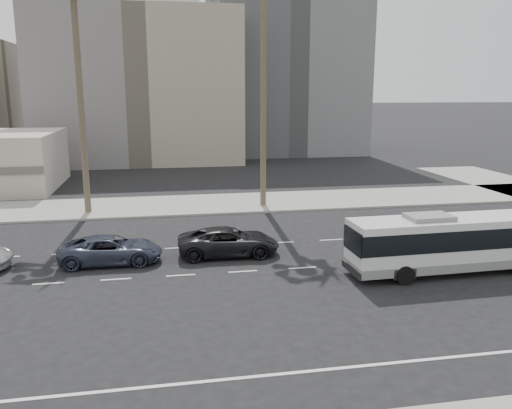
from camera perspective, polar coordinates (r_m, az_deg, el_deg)
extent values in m
plane|color=black|center=(27.10, 11.26, -6.46)|extent=(700.00, 700.00, 0.00)
cube|color=gray|center=(41.36, 3.41, 0.40)|extent=(120.00, 7.00, 0.15)
cube|color=gray|center=(68.82, -12.61, 12.37)|extent=(24.00, 18.00, 18.00)
cube|color=#4F5052|center=(77.95, 2.85, 15.55)|extent=(20.00, 20.00, 26.00)
cube|color=silver|center=(274.22, -9.10, 14.99)|extent=(42.00, 42.00, 44.00)
cube|color=slate|center=(260.95, 1.84, 18.14)|extent=(26.00, 26.00, 70.00)
cube|color=slate|center=(295.54, 5.49, 16.44)|extent=(22.00, 22.00, 60.00)
cube|color=silver|center=(26.77, 20.68, -3.74)|extent=(10.19, 2.49, 2.27)
cube|color=black|center=(26.70, 20.73, -3.11)|extent=(10.25, 2.55, 0.96)
cube|color=slate|center=(27.06, 20.52, -5.78)|extent=(10.21, 2.53, 0.44)
cube|color=slate|center=(25.83, 18.39, -1.34)|extent=(2.13, 1.45, 0.26)
cylinder|color=black|center=(29.71, 24.78, -4.82)|extent=(0.87, 0.26, 0.87)
cylinder|color=black|center=(24.78, 15.86, -7.43)|extent=(0.87, 0.26, 0.87)
cylinder|color=black|center=(26.69, 13.76, -5.88)|extent=(0.87, 0.26, 0.87)
imported|color=black|center=(27.90, -3.01, -4.07)|extent=(2.63, 5.44, 1.49)
imported|color=#31374A|center=(27.60, -15.59, -4.78)|extent=(2.40, 5.12, 1.42)
cylinder|color=brown|center=(38.63, 0.82, 12.98)|extent=(0.50, 0.50, 18.11)
cylinder|color=brown|center=(38.23, -18.63, 10.34)|extent=(0.48, 0.48, 15.41)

